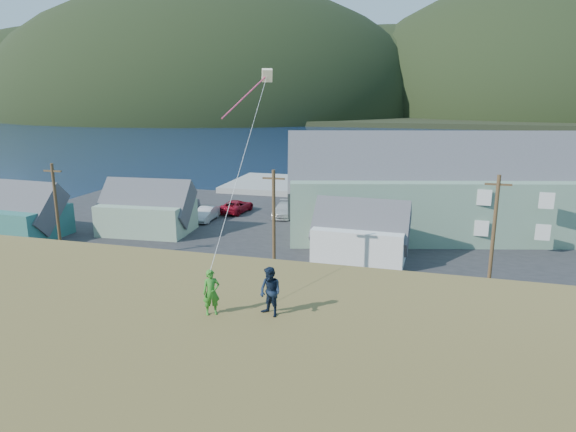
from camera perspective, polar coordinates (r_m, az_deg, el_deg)
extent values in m
plane|color=#0A1638|center=(36.12, -0.76, -9.10)|extent=(900.00, 900.00, 0.00)
cube|color=#4C3D19|center=(34.34, -1.70, -10.27)|extent=(110.00, 8.00, 0.10)
cube|color=#28282B|center=(51.75, 4.48, -1.94)|extent=(72.00, 36.00, 0.12)
cube|color=gray|center=(74.81, 3.35, 3.28)|extent=(26.00, 14.00, 0.90)
cube|color=black|center=(362.31, 14.20, 11.30)|extent=(900.00, 320.00, 2.00)
ellipsoid|color=black|center=(387.34, -21.32, 11.07)|extent=(240.00, 216.00, 108.00)
ellipsoid|color=black|center=(319.53, -8.66, 11.46)|extent=(260.00, 234.00, 143.00)
ellipsoid|color=black|center=(333.46, 10.56, 11.47)|extent=(200.00, 180.00, 100.00)
ellipsoid|color=black|center=(327.85, 26.51, 10.25)|extent=(230.00, 207.00, 142.60)
cube|color=slate|center=(53.29, 19.27, 1.14)|extent=(36.03, 18.36, 5.94)
cube|color=#47474C|center=(52.54, 19.66, 5.99)|extent=(36.45, 18.26, 9.66)
cube|color=#2C685E|center=(56.33, -27.68, -0.56)|extent=(8.32, 6.42, 3.01)
cube|color=#47474C|center=(55.86, -27.94, 1.73)|extent=(8.81, 6.25, 5.81)
cube|color=gray|center=(53.40, -15.37, -0.15)|extent=(8.96, 6.32, 3.05)
cube|color=#47474C|center=(52.92, -15.52, 2.25)|extent=(9.44, 6.18, 5.54)
cube|color=silver|center=(43.62, 8.05, -2.93)|extent=(7.55, 5.49, 2.97)
cube|color=#47474C|center=(43.04, 8.14, -0.09)|extent=(8.05, 5.43, 5.22)
cube|color=slate|center=(60.98, 5.99, 2.01)|extent=(10.86, 7.91, 3.14)
cube|color=#47474C|center=(60.54, 6.05, 4.28)|extent=(11.34, 7.97, 5.83)
cylinder|color=#47331E|center=(44.92, -24.25, 0.04)|extent=(0.24, 0.24, 8.39)
cylinder|color=#47331E|center=(36.28, -1.58, -1.59)|extent=(0.24, 0.24, 8.61)
cylinder|color=#47331E|center=(35.03, 21.77, -2.93)|extent=(0.24, 0.24, 8.89)
imported|color=#B9B9BF|center=(56.98, -9.06, 0.25)|extent=(1.78, 4.67, 1.52)
imported|color=black|center=(59.29, 3.91, 0.94)|extent=(2.35, 4.77, 1.57)
imported|color=slate|center=(62.61, -11.08, 1.37)|extent=(2.07, 4.69, 1.50)
imported|color=silver|center=(58.18, -0.46, 0.70)|extent=(2.63, 5.43, 1.52)
imported|color=#A61418|center=(60.24, -16.12, 0.52)|extent=(1.59, 3.96, 1.35)
imported|color=maroon|center=(60.41, -5.74, 1.10)|extent=(2.99, 5.50, 1.47)
imported|color=#3A5191|center=(57.34, 10.15, 0.18)|extent=(1.74, 4.10, 1.32)
imported|color=#2C7C21|center=(16.30, -8.52, -8.39)|extent=(0.64, 0.58, 1.46)
imported|color=#121D31|center=(16.02, -1.98, -8.42)|extent=(0.95, 0.87, 1.57)
cube|color=#FCE9C0|center=(23.76, -2.34, 15.36)|extent=(0.58, 0.56, 0.60)
cylinder|color=#E93D6B|center=(22.76, -4.78, 13.12)|extent=(0.06, 0.06, 3.31)
cylinder|color=white|center=(19.54, -4.92, 6.79)|extent=(0.02, 0.02, 10.78)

